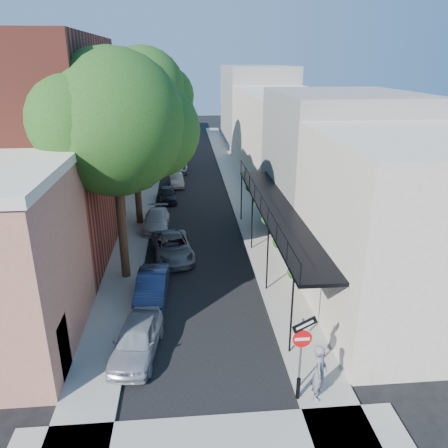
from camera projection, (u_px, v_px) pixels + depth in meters
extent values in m
plane|color=black|center=(209.00, 418.00, 14.01)|extent=(160.00, 160.00, 0.00)
cube|color=black|center=(191.00, 179.00, 41.95)|extent=(6.00, 64.00, 0.01)
cube|color=gray|center=(149.00, 179.00, 41.60)|extent=(2.00, 64.00, 0.12)
cube|color=gray|center=(233.00, 177.00, 42.27)|extent=(2.00, 64.00, 0.12)
cube|color=gray|center=(211.00, 442.00, 13.06)|extent=(12.00, 2.00, 0.12)
cube|color=beige|center=(63.00, 348.00, 15.50)|extent=(0.10, 1.20, 2.20)
cube|color=maroon|center=(13.00, 152.00, 24.09)|extent=(10.00, 12.00, 12.00)
cube|color=gray|center=(101.00, 114.00, 23.80)|extent=(0.06, 7.00, 4.00)
cube|color=gray|center=(81.00, 141.00, 35.88)|extent=(8.00, 12.00, 9.00)
cube|color=beige|center=(108.00, 114.00, 48.74)|extent=(8.00, 16.00, 10.00)
cube|color=tan|center=(124.00, 110.00, 62.14)|extent=(8.00, 12.00, 8.00)
cube|color=beige|center=(413.00, 231.00, 18.47)|extent=(8.00, 9.00, 8.00)
cube|color=gray|center=(339.00, 167.00, 27.14)|extent=(8.00, 10.00, 9.00)
cube|color=beige|center=(285.00, 136.00, 41.29)|extent=(8.00, 20.00, 8.00)
cube|color=gray|center=(256.00, 106.00, 57.69)|extent=(8.00, 16.00, 10.00)
cube|color=black|center=(279.00, 211.00, 22.44)|extent=(2.00, 16.00, 0.15)
cube|color=black|center=(261.00, 195.00, 22.05)|extent=(0.05, 16.00, 0.05)
cylinder|color=black|center=(292.00, 314.00, 16.44)|extent=(0.08, 0.08, 3.40)
cylinder|color=black|center=(241.00, 197.00, 30.41)|extent=(0.08, 0.08, 3.40)
sphere|color=#1B4112|center=(295.00, 272.00, 16.96)|extent=(0.60, 0.60, 0.60)
sphere|color=#1B4112|center=(267.00, 219.00, 22.55)|extent=(0.60, 0.60, 0.60)
sphere|color=#1B4112|center=(250.00, 187.00, 28.13)|extent=(0.60, 0.60, 0.60)
cylinder|color=#595B60|center=(300.00, 355.00, 14.69)|extent=(0.07, 0.07, 2.90)
cylinder|color=red|center=(302.00, 339.00, 14.41)|extent=(0.66, 0.04, 0.66)
cube|color=white|center=(302.00, 339.00, 14.38)|extent=(0.50, 0.02, 0.10)
cylinder|color=white|center=(302.00, 338.00, 14.43)|extent=(0.70, 0.02, 0.70)
cube|color=black|center=(305.00, 325.00, 14.21)|extent=(0.89, 0.15, 0.58)
cube|color=white|center=(305.00, 325.00, 14.18)|extent=(0.60, 0.10, 0.31)
cylinder|color=black|center=(298.00, 388.00, 14.55)|extent=(0.14, 0.14, 0.80)
cylinder|color=#332014|center=(121.00, 215.00, 21.77)|extent=(0.44, 0.44, 7.00)
sphere|color=#1B4112|center=(113.00, 123.00, 20.17)|extent=(6.80, 6.80, 6.80)
sphere|color=#1B4112|center=(152.00, 130.00, 21.44)|extent=(4.76, 4.76, 4.76)
cylinder|color=#332014|center=(137.00, 180.00, 29.34)|extent=(0.44, 0.44, 6.30)
sphere|color=#1B4112|center=(133.00, 119.00, 27.91)|extent=(6.00, 6.00, 6.00)
sphere|color=#1B4112|center=(157.00, 125.00, 29.05)|extent=(4.20, 4.20, 4.20)
cylinder|color=#332014|center=(147.00, 147.00, 37.54)|extent=(0.44, 0.44, 7.35)
sphere|color=#1B4112|center=(143.00, 90.00, 35.86)|extent=(7.00, 7.00, 7.00)
sphere|color=#1B4112|center=(165.00, 95.00, 37.17)|extent=(4.90, 4.90, 4.90)
imported|color=#9398A3|center=(137.00, 339.00, 16.82)|extent=(2.09, 4.15, 1.35)
imported|color=#162447|center=(152.00, 286.00, 20.81)|extent=(1.56, 3.99, 1.29)
imported|color=#56585E|center=(173.00, 247.00, 25.15)|extent=(2.75, 4.87, 1.28)
imported|color=silver|center=(156.00, 220.00, 29.42)|extent=(1.76, 4.17, 1.20)
imported|color=black|center=(167.00, 194.00, 35.13)|extent=(1.74, 3.55, 1.16)
imported|color=gray|center=(176.00, 180.00, 39.41)|extent=(1.55, 3.49, 1.11)
imported|color=gray|center=(177.00, 165.00, 44.46)|extent=(2.30, 4.81, 1.32)
imported|color=slate|center=(320.00, 372.00, 14.39)|extent=(0.74, 0.87, 2.02)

